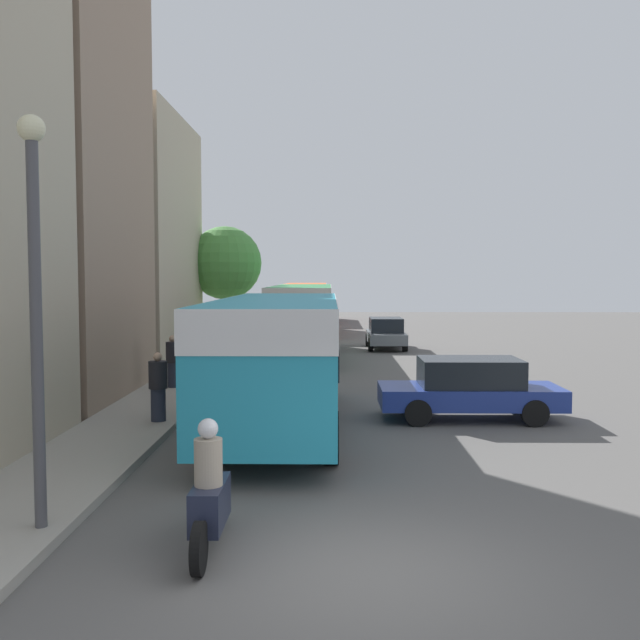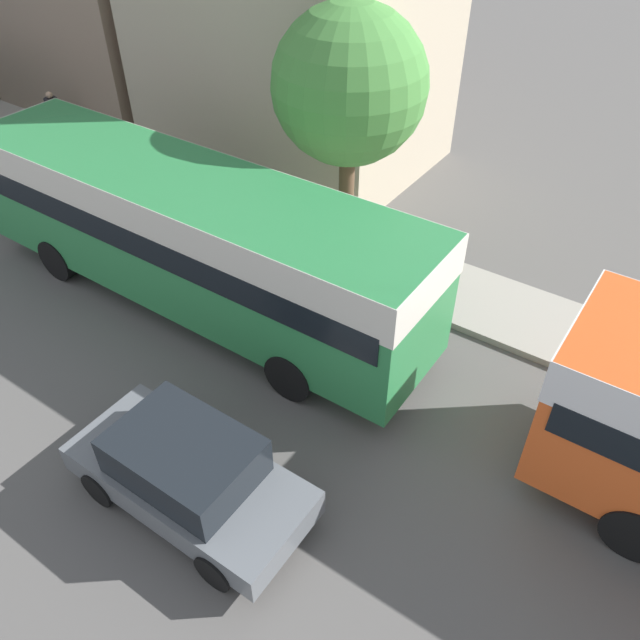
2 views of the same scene
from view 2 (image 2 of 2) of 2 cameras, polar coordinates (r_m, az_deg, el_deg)
bus_following at (r=13.07m, az=-11.88°, el=8.50°), size 2.53×10.81×3.08m
car_far_curb at (r=10.00m, az=-11.99°, el=-13.40°), size 1.81×3.90×1.49m
pedestrian_walking_away at (r=22.27m, az=-23.06°, el=16.75°), size 0.40×0.40×1.58m
street_tree at (r=13.80m, az=2.71°, el=20.54°), size 3.30×3.30×5.59m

